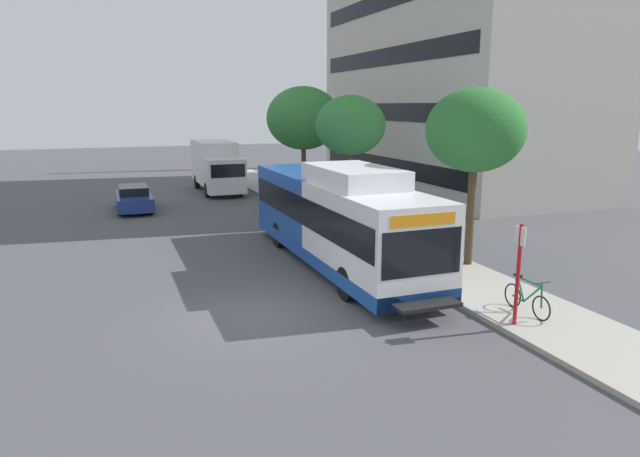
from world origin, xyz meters
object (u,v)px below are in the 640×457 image
at_px(street_tree_near_stop, 475,131).
at_px(box_truck_background, 217,165).
at_px(bus_stop_sign_pole, 518,267).
at_px(parked_car_far_lane, 134,198).
at_px(street_tree_far_block, 303,118).
at_px(street_tree_mid_block, 350,126).
at_px(transit_bus, 337,218).
at_px(bicycle_parked, 527,298).

height_order(street_tree_near_stop, box_truck_background, street_tree_near_stop).
bearing_deg(bus_stop_sign_pole, parked_car_far_lane, 111.03).
distance_m(street_tree_far_block, parked_car_far_lane, 10.88).
height_order(street_tree_mid_block, parked_car_far_lane, street_tree_mid_block).
relative_size(street_tree_far_block, parked_car_far_lane, 1.46).
height_order(transit_bus, street_tree_far_block, street_tree_far_block).
xyz_separation_m(street_tree_near_stop, box_truck_background, (-4.78, 21.06, -3.00)).
relative_size(transit_bus, street_tree_mid_block, 2.06).
height_order(bicycle_parked, box_truck_background, box_truck_background).
height_order(bicycle_parked, parked_car_far_lane, parked_car_far_lane).
bearing_deg(transit_bus, street_tree_near_stop, -24.60).
height_order(street_tree_mid_block, box_truck_background, street_tree_mid_block).
distance_m(street_tree_mid_block, parked_car_far_lane, 12.45).
bearing_deg(street_tree_near_stop, transit_bus, 155.40).
height_order(street_tree_far_block, parked_car_far_lane, street_tree_far_block).
relative_size(bus_stop_sign_pole, parked_car_far_lane, 0.58).
xyz_separation_m(street_tree_near_stop, street_tree_far_block, (-0.29, 16.57, 0.07)).
bearing_deg(street_tree_near_stop, box_truck_background, 102.79).
bearing_deg(parked_car_far_lane, transit_bus, -66.20).
distance_m(transit_bus, box_truck_background, 19.15).
relative_size(bus_stop_sign_pole, street_tree_near_stop, 0.43).
height_order(transit_bus, street_tree_mid_block, street_tree_mid_block).
bearing_deg(street_tree_near_stop, street_tree_far_block, 91.02).
xyz_separation_m(transit_bus, street_tree_mid_block, (3.81, 7.51, 2.91)).
relative_size(bus_stop_sign_pole, street_tree_far_block, 0.40).
bearing_deg(transit_bus, bus_stop_sign_pole, -74.70).
xyz_separation_m(street_tree_far_block, box_truck_background, (-4.49, 4.49, -3.08)).
bearing_deg(street_tree_near_stop, parked_car_far_lane, 123.14).
bearing_deg(bicycle_parked, transit_bus, 112.60).
relative_size(bus_stop_sign_pole, street_tree_mid_block, 0.44).
bearing_deg(street_tree_mid_block, box_truck_background, 110.75).
xyz_separation_m(street_tree_mid_block, street_tree_far_block, (0.08, 7.14, 0.21)).
relative_size(parked_car_far_lane, box_truck_background, 0.64).
bearing_deg(bus_stop_sign_pole, transit_bus, 105.30).
height_order(street_tree_near_stop, street_tree_far_block, street_tree_far_block).
height_order(transit_bus, street_tree_near_stop, street_tree_near_stop).
height_order(transit_bus, parked_car_far_lane, transit_bus).
xyz_separation_m(bus_stop_sign_pole, street_tree_near_stop, (2.25, 5.17, 3.10)).
xyz_separation_m(street_tree_mid_block, parked_car_far_lane, (-9.94, 6.37, -3.95)).
distance_m(parked_car_far_lane, box_truck_background, 7.71).
height_order(bus_stop_sign_pole, street_tree_far_block, street_tree_far_block).
bearing_deg(street_tree_far_block, bus_stop_sign_pole, -95.15).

